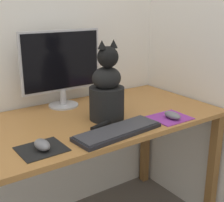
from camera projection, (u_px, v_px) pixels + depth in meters
wall_back at (57, 16)px, 1.78m from camera, size 7.00×0.04×2.50m
wall_side_right at (192, 15)px, 1.87m from camera, size 0.04×7.00×2.50m
desk at (94, 134)px, 1.66m from camera, size 1.35×0.69×0.75m
monitor at (62, 65)px, 1.73m from camera, size 0.47×0.17×0.43m
keyboard at (118, 131)px, 1.42m from camera, size 0.44×0.18×0.02m
mousepad_left at (42, 149)px, 1.26m from camera, size 0.19×0.17×0.00m
mousepad_right at (170, 118)px, 1.61m from camera, size 0.20×0.17×0.00m
computer_mouse_left at (42, 145)px, 1.25m from camera, size 0.06×0.10×0.04m
computer_mouse_right at (172, 115)px, 1.59m from camera, size 0.06×0.10×0.03m
cat at (107, 91)px, 1.56m from camera, size 0.25×0.21×0.40m
pen_cup at (112, 90)px, 1.95m from camera, size 0.09×0.09×0.18m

